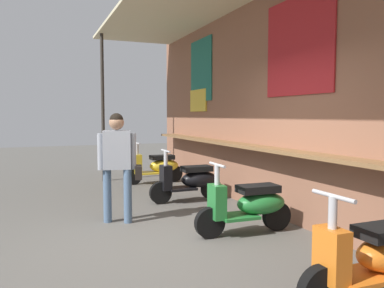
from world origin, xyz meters
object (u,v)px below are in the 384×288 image
scooter_black (191,180)px  scooter_orange (376,257)px  scooter_yellow (157,166)px  scooter_green (250,205)px  shopper_with_handbag (118,157)px

scooter_black → scooter_orange: same height
scooter_yellow → scooter_green: 4.20m
shopper_with_handbag → scooter_yellow: bearing=-13.7°
scooter_green → scooter_orange: (2.06, 0.00, 0.00)m
scooter_black → shopper_with_handbag: size_ratio=0.87×
scooter_green → shopper_with_handbag: (-1.20, -1.52, 0.59)m
scooter_orange → shopper_with_handbag: (-3.26, -1.52, 0.59)m
scooter_black → scooter_green: 2.11m
scooter_green → shopper_with_handbag: bearing=-36.1°
scooter_orange → shopper_with_handbag: bearing=-64.9°
scooter_yellow → scooter_orange: same height
scooter_green → scooter_orange: same height
scooter_green → scooter_yellow: bearing=-87.7°
scooter_orange → scooter_yellow: bearing=-89.9°
scooter_black → scooter_orange: size_ratio=1.00×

